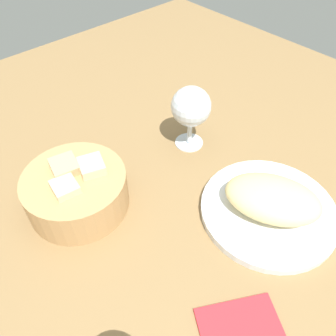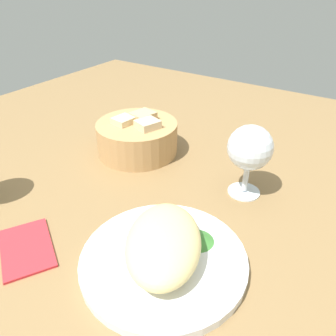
% 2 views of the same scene
% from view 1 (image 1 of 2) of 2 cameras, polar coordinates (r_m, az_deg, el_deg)
% --- Properties ---
extents(ground_plane, '(1.40, 1.40, 0.02)m').
position_cam_1_polar(ground_plane, '(0.61, 0.14, -6.70)').
color(ground_plane, olive).
extents(plate, '(0.23, 0.23, 0.01)m').
position_cam_1_polar(plate, '(0.61, 16.45, -6.85)').
color(plate, white).
rests_on(plate, ground_plane).
extents(omelette, '(0.19, 0.16, 0.05)m').
position_cam_1_polar(omelette, '(0.59, 17.10, -4.90)').
color(omelette, '#E9D38A').
rests_on(omelette, plate).
extents(lettuce_garnish, '(0.05, 0.05, 0.01)m').
position_cam_1_polar(lettuce_garnish, '(0.63, 14.24, -2.19)').
color(lettuce_garnish, '#3D8034').
rests_on(lettuce_garnish, plate).
extents(bread_basket, '(0.17, 0.17, 0.09)m').
position_cam_1_polar(bread_basket, '(0.60, -15.07, -3.55)').
color(bread_basket, tan).
rests_on(bread_basket, ground_plane).
extents(wine_glass_near, '(0.08, 0.08, 0.13)m').
position_cam_1_polar(wine_glass_near, '(0.66, 3.86, 9.96)').
color(wine_glass_near, silver).
rests_on(wine_glass_near, ground_plane).
extents(folded_napkin, '(0.12, 0.13, 0.01)m').
position_cam_1_polar(folded_napkin, '(0.51, 11.97, -24.44)').
color(folded_napkin, red).
rests_on(folded_napkin, ground_plane).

